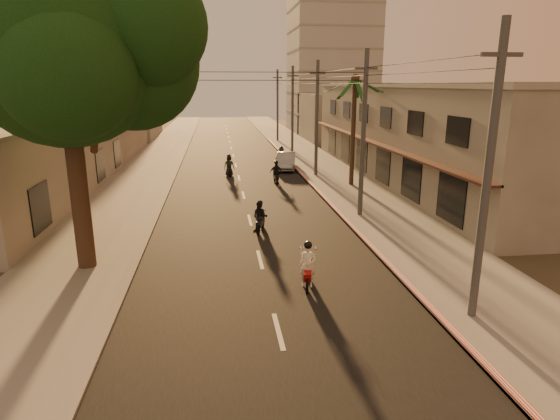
# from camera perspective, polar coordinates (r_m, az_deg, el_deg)

# --- Properties ---
(ground) EXTENTS (160.00, 160.00, 0.00)m
(ground) POSITION_cam_1_polar(r_m,az_deg,el_deg) (18.13, -1.87, -8.36)
(ground) COLOR #383023
(ground) RESTS_ON ground
(road) EXTENTS (10.00, 140.00, 0.02)m
(road) POSITION_cam_1_polar(r_m,az_deg,el_deg) (37.29, -5.02, 3.91)
(road) COLOR black
(road) RESTS_ON ground
(sidewalk_right) EXTENTS (5.00, 140.00, 0.12)m
(sidewalk_right) POSITION_cam_1_polar(r_m,az_deg,el_deg) (38.35, 6.27, 4.27)
(sidewalk_right) COLOR slate
(sidewalk_right) RESTS_ON ground
(sidewalk_left) EXTENTS (5.00, 140.00, 0.12)m
(sidewalk_left) POSITION_cam_1_polar(r_m,az_deg,el_deg) (37.70, -16.50, 3.54)
(sidewalk_left) COLOR slate
(sidewalk_left) RESTS_ON ground
(curb_stripe) EXTENTS (0.20, 60.00, 0.20)m
(curb_stripe) POSITION_cam_1_polar(r_m,az_deg,el_deg) (33.04, 4.29, 2.63)
(curb_stripe) COLOR red
(curb_stripe) RESTS_ON ground
(shophouse_row) EXTENTS (8.80, 34.20, 7.30)m
(shophouse_row) POSITION_cam_1_polar(r_m,az_deg,el_deg) (38.07, 16.76, 9.11)
(shophouse_row) COLOR gray
(shophouse_row) RESTS_ON ground
(left_building) EXTENTS (8.20, 24.20, 5.20)m
(left_building) POSITION_cam_1_polar(r_m,az_deg,el_deg) (33.27, -29.49, 5.18)
(left_building) COLOR #9E998F
(left_building) RESTS_ON ground
(distant_tower) EXTENTS (12.10, 12.10, 28.00)m
(distant_tower) POSITION_cam_1_polar(r_m,az_deg,el_deg) (74.97, 6.36, 20.22)
(distant_tower) COLOR #B7B5B2
(distant_tower) RESTS_ON ground
(broadleaf_tree) EXTENTS (9.60, 8.70, 12.10)m
(broadleaf_tree) POSITION_cam_1_polar(r_m,az_deg,el_deg) (19.38, -23.69, 17.63)
(broadleaf_tree) COLOR black
(broadleaf_tree) RESTS_ON ground
(palm_tree) EXTENTS (5.00, 5.00, 8.20)m
(palm_tree) POSITION_cam_1_polar(r_m,az_deg,el_deg) (33.95, 9.13, 14.82)
(palm_tree) COLOR black
(palm_tree) RESTS_ON ground
(utility_poles) EXTENTS (1.20, 48.26, 9.00)m
(utility_poles) POSITION_cam_1_polar(r_m,az_deg,el_deg) (37.39, 4.57, 14.02)
(utility_poles) COLOR #38383A
(utility_poles) RESTS_ON ground
(filler_right) EXTENTS (8.00, 14.00, 6.00)m
(filler_right) POSITION_cam_1_polar(r_m,az_deg,el_deg) (63.64, 6.70, 11.21)
(filler_right) COLOR #9E998F
(filler_right) RESTS_ON ground
(filler_left_near) EXTENTS (8.00, 14.00, 4.40)m
(filler_left_near) POSITION_cam_1_polar(r_m,az_deg,el_deg) (52.28, -21.56, 8.57)
(filler_left_near) COLOR #9E998F
(filler_left_near) RESTS_ON ground
(filler_left_far) EXTENTS (8.00, 14.00, 7.00)m
(filler_left_far) POSITION_cam_1_polar(r_m,az_deg,el_deg) (69.75, -18.24, 11.32)
(filler_left_far) COLOR #9E998F
(filler_left_far) RESTS_ON ground
(scooter_red) EXTENTS (0.84, 1.78, 1.76)m
(scooter_red) POSITION_cam_1_polar(r_m,az_deg,el_deg) (17.19, 3.39, -6.89)
(scooter_red) COLOR black
(scooter_red) RESTS_ON ground
(scooter_mid_a) EXTENTS (1.08, 1.65, 1.66)m
(scooter_mid_a) POSITION_cam_1_polar(r_m,az_deg,el_deg) (23.39, -2.43, -0.93)
(scooter_mid_a) COLOR black
(scooter_mid_a) RESTS_ON ground
(scooter_mid_b) EXTENTS (1.00, 1.79, 1.76)m
(scooter_mid_b) POSITION_cam_1_polar(r_m,az_deg,el_deg) (34.95, -0.48, 4.51)
(scooter_mid_b) COLOR black
(scooter_mid_b) RESTS_ON ground
(scooter_far_a) EXTENTS (0.91, 1.82, 1.79)m
(scooter_far_a) POSITION_cam_1_polar(r_m,az_deg,el_deg) (38.04, -6.22, 5.32)
(scooter_far_a) COLOR black
(scooter_far_a) RESTS_ON ground
(scooter_far_b) EXTENTS (1.36, 1.78, 1.77)m
(scooter_far_b) POSITION_cam_1_polar(r_m,az_deg,el_deg) (42.98, 0.17, 6.55)
(scooter_far_b) COLOR black
(scooter_far_b) RESTS_ON ground
(parked_car) EXTENTS (3.06, 4.98, 1.47)m
(parked_car) POSITION_cam_1_polar(r_m,az_deg,el_deg) (40.89, 0.75, 5.99)
(parked_car) COLOR #969A9E
(parked_car) RESTS_ON ground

